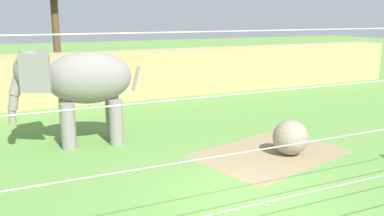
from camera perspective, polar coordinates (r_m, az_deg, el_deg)
ground_plane at (r=10.10m, az=7.62°, el=-11.91°), size 120.00×120.00×0.00m
dirt_patch at (r=13.16m, az=10.55°, el=-6.09°), size 5.15×4.17×0.01m
embankment_wall at (r=21.29m, az=-11.37°, el=4.28°), size 36.00×1.80×2.37m
elephant at (r=13.90m, az=-15.16°, el=3.38°), size 4.17×1.90×3.10m
enrichment_ball at (r=13.04m, az=13.28°, el=-3.93°), size 1.08×1.08×1.08m
cable_fence at (r=7.14m, az=21.89°, el=-5.30°), size 12.11×0.20×4.13m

